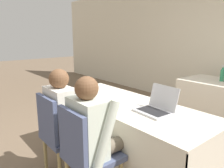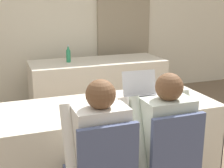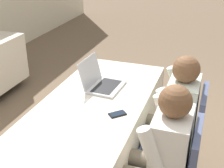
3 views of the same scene
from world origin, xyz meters
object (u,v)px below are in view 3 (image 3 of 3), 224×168
Objects in this scene: chair_near_right at (182,136)px; cell_phone at (117,114)px; laptop at (102,82)px; person_white_shirt at (171,116)px; person_checkered_shirt at (158,155)px.

cell_phone is at bearing -62.59° from chair_near_right.
laptop is at bearing -101.50° from chair_near_right.
person_white_shirt is at bearing -101.33° from cell_phone.
cell_phone is 0.58m from chair_near_right.
cell_phone is 0.12× the size of person_white_shirt.
person_checkered_shirt is at bearing -11.56° from chair_near_right.
person_white_shirt is (0.00, 0.10, 0.16)m from chair_near_right.
person_white_shirt reaches higher than cell_phone.
laptop reaches higher than cell_phone.
laptop is 0.31× the size of person_checkered_shirt.
chair_near_right is 0.19m from person_white_shirt.
laptop is 0.92m from person_checkered_shirt.
person_checkered_shirt reaches higher than laptop.
laptop is at bearing -136.01° from person_checkered_shirt.
laptop is at bearing -10.09° from cell_phone.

